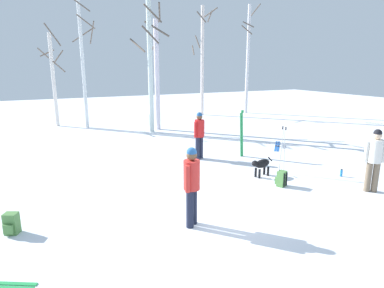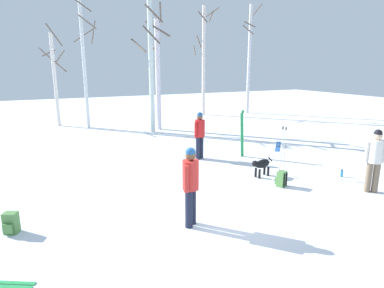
{
  "view_description": "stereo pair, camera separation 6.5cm",
  "coord_description": "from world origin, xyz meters",
  "px_view_note": "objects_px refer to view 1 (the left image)",
  "views": [
    {
      "loc": [
        -3.81,
        -6.28,
        3.31
      ],
      "look_at": [
        0.36,
        2.38,
        1.0
      ],
      "focal_mm": 30.47,
      "sensor_mm": 36.0,
      "label": 1
    },
    {
      "loc": [
        -3.75,
        -6.31,
        3.31
      ],
      "look_at": [
        0.36,
        2.38,
        1.0
      ],
      "focal_mm": 30.47,
      "sensor_mm": 36.0,
      "label": 2
    }
  ],
  "objects_px": {
    "person_2": "(192,182)",
    "backpack_1": "(11,224)",
    "person_1": "(199,132)",
    "ski_poles_0": "(283,149)",
    "backpack_0": "(281,179)",
    "birch_tree_5": "(248,59)",
    "dog": "(261,164)",
    "birch_tree_3": "(157,73)",
    "water_bottle_0": "(341,173)",
    "birch_tree_2": "(150,63)",
    "person_0": "(375,156)",
    "birch_tree_0": "(53,77)",
    "birch_tree_4": "(202,59)",
    "ski_pair_lying_0": "(277,146)",
    "ski_pair_planted_0": "(242,134)",
    "birch_tree_1": "(83,61)"
  },
  "relations": [
    {
      "from": "ski_poles_0",
      "to": "birch_tree_1",
      "type": "distance_m",
      "value": 11.94
    },
    {
      "from": "backpack_0",
      "to": "birch_tree_5",
      "type": "distance_m",
      "value": 15.23
    },
    {
      "from": "backpack_0",
      "to": "birch_tree_5",
      "type": "height_order",
      "value": "birch_tree_5"
    },
    {
      "from": "birch_tree_0",
      "to": "birch_tree_4",
      "type": "distance_m",
      "value": 9.41
    },
    {
      "from": "person_1",
      "to": "ski_pair_planted_0",
      "type": "relative_size",
      "value": 0.98
    },
    {
      "from": "ski_pair_lying_0",
      "to": "backpack_0",
      "type": "distance_m",
      "value": 4.8
    },
    {
      "from": "person_2",
      "to": "backpack_0",
      "type": "relative_size",
      "value": 3.9
    },
    {
      "from": "ski_pair_lying_0",
      "to": "backpack_1",
      "type": "relative_size",
      "value": 3.29
    },
    {
      "from": "person_1",
      "to": "ski_pair_lying_0",
      "type": "xyz_separation_m",
      "value": [
        3.83,
        0.25,
        -0.97
      ]
    },
    {
      "from": "ski_pair_lying_0",
      "to": "birch_tree_2",
      "type": "distance_m",
      "value": 7.29
    },
    {
      "from": "person_0",
      "to": "person_1",
      "type": "bearing_deg",
      "value": 119.4
    },
    {
      "from": "backpack_0",
      "to": "birch_tree_5",
      "type": "bearing_deg",
      "value": 59.01
    },
    {
      "from": "person_2",
      "to": "birch_tree_5",
      "type": "height_order",
      "value": "birch_tree_5"
    },
    {
      "from": "ski_poles_0",
      "to": "birch_tree_2",
      "type": "height_order",
      "value": "birch_tree_2"
    },
    {
      "from": "person_0",
      "to": "birch_tree_3",
      "type": "relative_size",
      "value": 0.3
    },
    {
      "from": "person_2",
      "to": "backpack_1",
      "type": "height_order",
      "value": "person_2"
    },
    {
      "from": "ski_poles_0",
      "to": "ski_pair_planted_0",
      "type": "bearing_deg",
      "value": 91.59
    },
    {
      "from": "backpack_1",
      "to": "birch_tree_0",
      "type": "distance_m",
      "value": 13.02
    },
    {
      "from": "birch_tree_1",
      "to": "birch_tree_5",
      "type": "distance_m",
      "value": 11.22
    },
    {
      "from": "birch_tree_0",
      "to": "birch_tree_5",
      "type": "relative_size",
      "value": 0.74
    },
    {
      "from": "dog",
      "to": "birch_tree_3",
      "type": "distance_m",
      "value": 8.98
    },
    {
      "from": "birch_tree_4",
      "to": "ski_pair_planted_0",
      "type": "bearing_deg",
      "value": -109.6
    },
    {
      "from": "person_1",
      "to": "water_bottle_0",
      "type": "relative_size",
      "value": 7.28
    },
    {
      "from": "dog",
      "to": "person_2",
      "type": "bearing_deg",
      "value": -149.76
    },
    {
      "from": "birch_tree_2",
      "to": "birch_tree_4",
      "type": "xyz_separation_m",
      "value": [
        5.12,
        4.33,
        0.29
      ]
    },
    {
      "from": "backpack_0",
      "to": "birch_tree_4",
      "type": "bearing_deg",
      "value": 71.86
    },
    {
      "from": "ski_pair_planted_0",
      "to": "birch_tree_2",
      "type": "distance_m",
      "value": 6.56
    },
    {
      "from": "water_bottle_0",
      "to": "birch_tree_2",
      "type": "xyz_separation_m",
      "value": [
        -3.0,
        9.08,
        3.36
      ]
    },
    {
      "from": "ski_pair_lying_0",
      "to": "backpack_1",
      "type": "bearing_deg",
      "value": -160.24
    },
    {
      "from": "ski_poles_0",
      "to": "birch_tree_4",
      "type": "bearing_deg",
      "value": 73.94
    },
    {
      "from": "backpack_1",
      "to": "birch_tree_4",
      "type": "bearing_deg",
      "value": 49.6
    },
    {
      "from": "person_0",
      "to": "birch_tree_5",
      "type": "height_order",
      "value": "birch_tree_5"
    },
    {
      "from": "person_2",
      "to": "backpack_1",
      "type": "xyz_separation_m",
      "value": [
        -3.43,
        1.25,
        -0.77
      ]
    },
    {
      "from": "person_1",
      "to": "ski_poles_0",
      "type": "distance_m",
      "value": 3.06
    },
    {
      "from": "person_2",
      "to": "backpack_0",
      "type": "bearing_deg",
      "value": 16.93
    },
    {
      "from": "backpack_0",
      "to": "birch_tree_0",
      "type": "distance_m",
      "value": 14.08
    },
    {
      "from": "birch_tree_5",
      "to": "birch_tree_4",
      "type": "bearing_deg",
      "value": 170.36
    },
    {
      "from": "person_0",
      "to": "ski_pair_lying_0",
      "type": "distance_m",
      "value": 5.31
    },
    {
      "from": "ski_pair_lying_0",
      "to": "water_bottle_0",
      "type": "bearing_deg",
      "value": -101.34
    },
    {
      "from": "backpack_0",
      "to": "birch_tree_3",
      "type": "bearing_deg",
      "value": 91.42
    },
    {
      "from": "ski_poles_0",
      "to": "birch_tree_5",
      "type": "relative_size",
      "value": 0.2
    },
    {
      "from": "ski_pair_planted_0",
      "to": "ski_pair_lying_0",
      "type": "bearing_deg",
      "value": 16.06
    },
    {
      "from": "person_1",
      "to": "dog",
      "type": "bearing_deg",
      "value": -72.59
    },
    {
      "from": "ski_poles_0",
      "to": "water_bottle_0",
      "type": "relative_size",
      "value": 6.36
    },
    {
      "from": "birch_tree_2",
      "to": "birch_tree_5",
      "type": "bearing_deg",
      "value": 24.16
    },
    {
      "from": "backpack_0",
      "to": "birch_tree_0",
      "type": "height_order",
      "value": "birch_tree_0"
    },
    {
      "from": "dog",
      "to": "ski_pair_planted_0",
      "type": "bearing_deg",
      "value": 71.31
    },
    {
      "from": "backpack_0",
      "to": "birch_tree_0",
      "type": "xyz_separation_m",
      "value": [
        -5.0,
        12.92,
        2.48
      ]
    },
    {
      "from": "ski_pair_planted_0",
      "to": "ski_pair_lying_0",
      "type": "relative_size",
      "value": 1.21
    },
    {
      "from": "birch_tree_0",
      "to": "birch_tree_4",
      "type": "relative_size",
      "value": 0.77
    }
  ]
}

